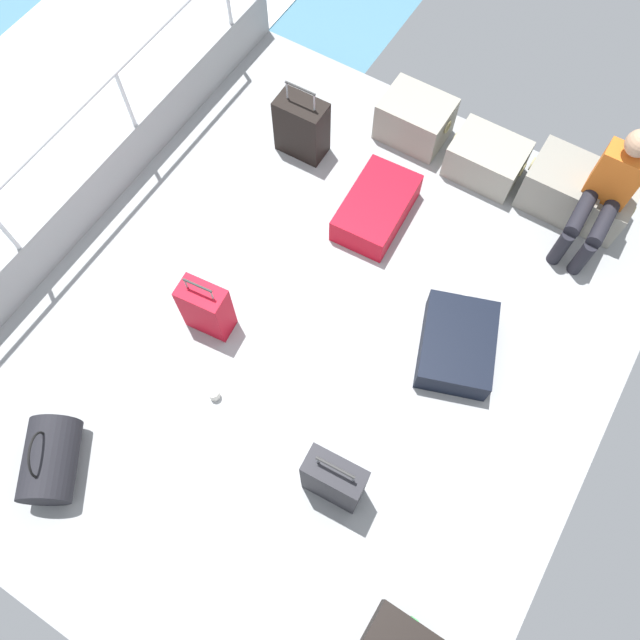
# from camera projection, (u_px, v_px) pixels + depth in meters

# --- Properties ---
(ground_plane) EXTENTS (4.40, 5.20, 0.06)m
(ground_plane) POSITION_uv_depth(u_px,v_px,m) (314.00, 339.00, 4.83)
(ground_plane) COLOR #939699
(gunwale_port) EXTENTS (0.06, 5.20, 0.45)m
(gunwale_port) POSITION_uv_depth(u_px,v_px,m) (90.00, 200.00, 5.06)
(gunwale_port) COLOR #939699
(gunwale_port) RESTS_ON ground_plane
(railing_port) EXTENTS (0.04, 4.20, 1.02)m
(railing_port) POSITION_uv_depth(u_px,v_px,m) (64.00, 155.00, 4.56)
(railing_port) COLOR silver
(railing_port) RESTS_ON ground_plane
(cargo_crate_0) EXTENTS (0.63, 0.46, 0.39)m
(cargo_crate_0) POSITION_uv_depth(u_px,v_px,m) (415.00, 119.00, 5.46)
(cargo_crate_0) COLOR gray
(cargo_crate_0) RESTS_ON ground_plane
(cargo_crate_1) EXTENTS (0.65, 0.46, 0.34)m
(cargo_crate_1) POSITION_uv_depth(u_px,v_px,m) (487.00, 159.00, 5.30)
(cargo_crate_1) COLOR gray
(cargo_crate_1) RESTS_ON ground_plane
(cargo_crate_2) EXTENTS (0.63, 0.50, 0.41)m
(cargo_crate_2) POSITION_uv_depth(u_px,v_px,m) (563.00, 186.00, 5.14)
(cargo_crate_2) COLOR gray
(cargo_crate_2) RESTS_ON ground_plane
(cargo_crate_3) EXTENTS (0.55, 0.44, 0.38)m
(cargo_crate_3) POSITION_uv_depth(u_px,v_px,m) (596.00, 204.00, 5.09)
(cargo_crate_3) COLOR gray
(cargo_crate_3) RESTS_ON ground_plane
(passenger_seated) EXTENTS (0.34, 0.66, 1.08)m
(passenger_seated) POSITION_uv_depth(u_px,v_px,m) (608.00, 192.00, 4.69)
(passenger_seated) COLOR orange
(passenger_seated) RESTS_ON ground_plane
(suitcase_0) EXTENTS (0.52, 0.81, 0.26)m
(suitcase_0) POSITION_uv_depth(u_px,v_px,m) (376.00, 208.00, 5.15)
(suitcase_0) COLOR #B70C1E
(suitcase_0) RESTS_ON ground_plane
(suitcase_1) EXTENTS (0.41, 0.22, 0.75)m
(suitcase_1) POSITION_uv_depth(u_px,v_px,m) (334.00, 480.00, 4.03)
(suitcase_1) COLOR black
(suitcase_1) RESTS_ON ground_plane
(suitcase_2) EXTENTS (0.74, 0.85, 0.25)m
(suitcase_2) POSITION_uv_depth(u_px,v_px,m) (457.00, 345.00, 4.64)
(suitcase_2) COLOR black
(suitcase_2) RESTS_ON ground_plane
(suitcase_3) EXTENTS (0.37, 0.24, 0.65)m
(suitcase_3) POSITION_uv_depth(u_px,v_px,m) (206.00, 308.00, 4.61)
(suitcase_3) COLOR #B70C1E
(suitcase_3) RESTS_ON ground_plane
(suitcase_5) EXTENTS (0.44, 0.27, 0.73)m
(suitcase_5) POSITION_uv_depth(u_px,v_px,m) (302.00, 127.00, 5.31)
(suitcase_5) COLOR black
(suitcase_5) RESTS_ON ground_plane
(duffel_bag) EXTENTS (0.60, 0.66, 0.52)m
(duffel_bag) POSITION_uv_depth(u_px,v_px,m) (50.00, 460.00, 4.22)
(duffel_bag) COLOR black
(duffel_bag) RESTS_ON ground_plane
(paper_cup) EXTENTS (0.08, 0.08, 0.10)m
(paper_cup) POSITION_uv_depth(u_px,v_px,m) (214.00, 394.00, 4.56)
(paper_cup) COLOR white
(paper_cup) RESTS_ON ground_plane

